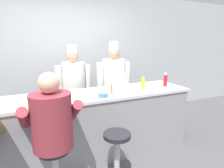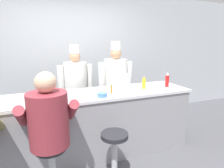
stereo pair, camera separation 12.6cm
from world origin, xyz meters
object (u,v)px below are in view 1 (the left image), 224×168
at_px(ketchup_bottle_red, 165,80).
at_px(hot_sauce_bottle_orange, 112,89).
at_px(mustard_bottle_yellow, 143,83).
at_px(cook_in_whites_near, 74,86).
at_px(diner_seated_maroon, 52,124).
at_px(empty_stool_round, 117,149).
at_px(breakfast_plate, 44,100).
at_px(water_pitcher_clear, 123,80).
at_px(cook_in_whites_far, 114,83).
at_px(cereal_bowl, 103,95).

relative_size(ketchup_bottle_red, hot_sauce_bottle_orange, 1.93).
xyz_separation_m(mustard_bottle_yellow, cook_in_whites_near, (-0.91, 0.86, -0.15)).
height_order(hot_sauce_bottle_orange, diner_seated_maroon, diner_seated_maroon).
relative_size(diner_seated_maroon, empty_stool_round, 2.27).
xyz_separation_m(ketchup_bottle_red, hot_sauce_bottle_orange, (-1.00, -0.06, -0.05)).
bearing_deg(breakfast_plate, water_pitcher_clear, 11.78).
xyz_separation_m(hot_sauce_bottle_orange, water_pitcher_clear, (0.33, 0.28, 0.05)).
height_order(ketchup_bottle_red, mustard_bottle_yellow, ketchup_bottle_red).
bearing_deg(diner_seated_maroon, mustard_bottle_yellow, 21.12).
bearing_deg(cook_in_whites_far, cereal_bowl, -122.69).
bearing_deg(diner_seated_maroon, hot_sauce_bottle_orange, 28.66).
height_order(mustard_bottle_yellow, breakfast_plate, mustard_bottle_yellow).
bearing_deg(mustard_bottle_yellow, breakfast_plate, -177.63).
distance_m(diner_seated_maroon, cook_in_whites_near, 1.53).
relative_size(mustard_bottle_yellow, empty_stool_round, 0.33).
distance_m(hot_sauce_bottle_orange, breakfast_plate, 0.92).
bearing_deg(cereal_bowl, ketchup_bottle_red, 8.11).
height_order(breakfast_plate, diner_seated_maroon, diner_seated_maroon).
relative_size(cereal_bowl, diner_seated_maroon, 0.10).
xyz_separation_m(water_pitcher_clear, diner_seated_maroon, (-1.22, -0.77, -0.21)).
xyz_separation_m(cereal_bowl, diner_seated_maroon, (-0.71, -0.38, -0.12)).
xyz_separation_m(ketchup_bottle_red, mustard_bottle_yellow, (-0.42, 0.02, -0.02)).
relative_size(ketchup_bottle_red, cook_in_whites_near, 0.15).
relative_size(empty_stool_round, cook_in_whites_far, 0.36).
relative_size(diner_seated_maroon, cook_in_whites_near, 0.86).
bearing_deg(mustard_bottle_yellow, water_pitcher_clear, 141.03).
bearing_deg(hot_sauce_bottle_orange, cereal_bowl, -148.08).
bearing_deg(water_pitcher_clear, ketchup_bottle_red, -18.40).
xyz_separation_m(water_pitcher_clear, cereal_bowl, (-0.51, -0.39, -0.09)).
bearing_deg(cereal_bowl, cook_in_whites_far, 57.31).
bearing_deg(empty_stool_round, mustard_bottle_yellow, 39.11).
distance_m(breakfast_plate, cook_in_whites_near, 1.09).
bearing_deg(empty_stool_round, breakfast_plate, 144.58).
relative_size(mustard_bottle_yellow, cook_in_whites_near, 0.12).
xyz_separation_m(water_pitcher_clear, empty_stool_round, (-0.49, -0.80, -0.66)).
bearing_deg(empty_stool_round, hot_sauce_bottle_orange, 72.88).
xyz_separation_m(water_pitcher_clear, breakfast_plate, (-1.25, -0.26, -0.10)).
relative_size(ketchup_bottle_red, diner_seated_maroon, 0.17).
bearing_deg(cook_in_whites_far, ketchup_bottle_red, -47.59).
bearing_deg(cook_in_whites_far, empty_stool_round, -112.88).
distance_m(hot_sauce_bottle_orange, empty_stool_round, 0.81).
height_order(ketchup_bottle_red, water_pitcher_clear, ketchup_bottle_red).
bearing_deg(cereal_bowl, mustard_bottle_yellow, 14.18).
xyz_separation_m(breakfast_plate, diner_seated_maroon, (0.03, -0.51, -0.11)).
distance_m(ketchup_bottle_red, hot_sauce_bottle_orange, 1.01).
height_order(ketchup_bottle_red, breakfast_plate, ketchup_bottle_red).
bearing_deg(hot_sauce_bottle_orange, breakfast_plate, 178.76).
distance_m(breakfast_plate, cereal_bowl, 0.76).
height_order(mustard_bottle_yellow, cook_in_whites_far, cook_in_whites_far).
bearing_deg(water_pitcher_clear, cereal_bowl, -142.49).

